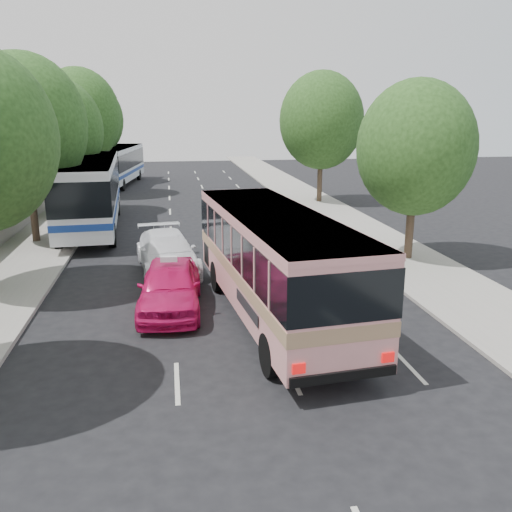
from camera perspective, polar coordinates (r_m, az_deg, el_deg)
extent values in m
plane|color=black|center=(15.91, -1.51, -9.31)|extent=(120.00, 120.00, 0.00)
cube|color=#9E998E|center=(35.60, -19.71, 3.66)|extent=(4.00, 90.00, 0.15)
cube|color=#9E998E|center=(36.49, 7.58, 4.65)|extent=(4.00, 90.00, 0.12)
cube|color=#9E998E|center=(35.83, -22.67, 4.79)|extent=(0.30, 90.00, 1.50)
cylinder|color=#38281E|center=(29.55, -22.42, 4.83)|extent=(0.36, 0.36, 3.80)
ellipsoid|color=#204017|center=(29.18, -23.21, 12.57)|extent=(6.00, 6.00, 6.90)
sphere|color=#204017|center=(28.80, -22.81, 14.99)|extent=(3.90, 3.90, 3.90)
cylinder|color=#38281E|center=(37.30, -19.56, 6.77)|extent=(0.36, 0.36, 3.50)
ellipsoid|color=#204017|center=(37.00, -20.07, 12.41)|extent=(5.52, 5.52, 6.35)
sphere|color=#204017|center=(36.62, -19.68, 14.15)|extent=(3.59, 3.59, 3.59)
cylinder|color=#38281E|center=(45.09, -17.72, 8.53)|extent=(0.36, 0.36, 3.99)
ellipsoid|color=#204017|center=(44.86, -18.16, 13.86)|extent=(6.30, 6.30, 7.24)
sphere|color=#204017|center=(44.51, -17.82, 15.51)|extent=(4.09, 4.09, 4.09)
cylinder|color=#38281E|center=(53.02, -16.71, 9.34)|extent=(0.36, 0.36, 3.72)
ellipsoid|color=#204017|center=(52.82, -17.03, 13.56)|extent=(5.88, 5.88, 6.76)
sphere|color=#204017|center=(52.47, -16.73, 14.87)|extent=(3.82, 3.82, 3.82)
cylinder|color=#38281E|center=(25.24, 15.90, 3.16)|extent=(0.36, 0.36, 3.23)
ellipsoid|color=#204017|center=(24.80, 16.47, 10.87)|extent=(5.10, 5.10, 5.87)
sphere|color=#204017|center=(24.66, 17.81, 13.13)|extent=(3.32, 3.31, 3.31)
cylinder|color=#38281E|center=(40.16, 6.73, 8.28)|extent=(0.36, 0.36, 3.80)
ellipsoid|color=#204017|center=(39.89, 6.91, 13.99)|extent=(6.00, 6.00, 6.90)
sphere|color=#204017|center=(39.71, 7.67, 15.69)|extent=(3.90, 3.90, 3.90)
cube|color=pink|center=(17.13, 1.93, -0.29)|extent=(3.84, 11.15, 2.93)
cube|color=#9E7A59|center=(17.23, 1.92, -1.37)|extent=(3.89, 11.18, 0.38)
cube|color=black|center=(17.00, 1.95, 1.45)|extent=(3.90, 11.19, 1.20)
cube|color=pink|center=(16.82, 1.97, 4.24)|extent=(3.87, 11.18, 0.17)
cylinder|color=black|center=(20.32, -4.09, -2.14)|extent=(0.44, 1.16, 1.14)
cylinder|color=black|center=(20.90, 2.47, -1.64)|extent=(0.44, 1.16, 1.14)
cylinder|color=black|center=(13.97, 1.53, -10.37)|extent=(0.44, 1.16, 1.14)
cylinder|color=black|center=(14.79, 10.73, -9.14)|extent=(0.44, 1.16, 1.14)
imported|color=#D5125C|center=(18.47, -9.03, -3.14)|extent=(2.32, 5.14, 1.71)
imported|color=white|center=(23.10, -9.35, 0.41)|extent=(2.97, 5.79, 1.61)
cube|color=white|center=(32.03, -17.08, 6.70)|extent=(3.57, 13.31, 3.35)
cube|color=black|center=(31.98, -17.14, 7.43)|extent=(3.62, 13.34, 1.65)
cube|color=navy|center=(32.16, -16.97, 5.20)|extent=(3.61, 13.33, 0.33)
cube|color=white|center=(31.86, -17.30, 9.54)|extent=(3.59, 13.33, 0.15)
cylinder|color=black|center=(36.50, -18.38, 4.88)|extent=(0.42, 1.23, 1.21)
cylinder|color=black|center=(36.33, -14.45, 5.13)|extent=(0.42, 1.23, 1.21)
cylinder|color=black|center=(27.94, -20.03, 1.81)|extent=(0.42, 1.23, 1.21)
cylinder|color=black|center=(27.71, -14.91, 2.12)|extent=(0.42, 1.23, 1.21)
cube|color=silver|center=(51.33, -14.23, 9.45)|extent=(3.87, 11.54, 2.88)
cube|color=black|center=(51.30, -14.25, 9.84)|extent=(3.93, 11.58, 1.42)
cube|color=navy|center=(51.41, -14.17, 8.64)|extent=(3.92, 11.57, 0.28)
cube|color=silver|center=(51.23, -14.33, 10.97)|extent=(3.90, 11.57, 0.13)
cylinder|color=black|center=(55.19, -14.42, 8.29)|extent=(0.44, 1.07, 1.04)
cylinder|color=black|center=(54.77, -12.24, 8.37)|extent=(0.44, 1.07, 1.04)
cylinder|color=black|center=(47.91, -16.36, 7.19)|extent=(0.44, 1.07, 1.04)
cylinder|color=black|center=(47.42, -13.88, 7.29)|extent=(0.44, 1.07, 1.04)
cube|color=silver|center=(18.20, -9.16, -0.31)|extent=(0.56, 0.21, 0.18)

